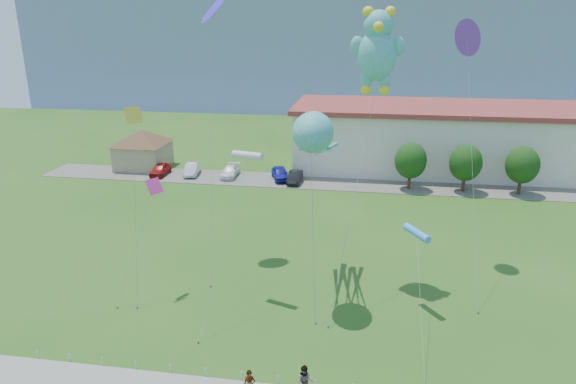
{
  "coord_description": "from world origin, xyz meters",
  "views": [
    {
      "loc": [
        5.11,
        -23.65,
        18.34
      ],
      "look_at": [
        0.07,
        8.0,
        7.68
      ],
      "focal_mm": 32.0,
      "sensor_mm": 36.0,
      "label": 1
    }
  ],
  "objects": [
    {
      "name": "hill_ridge",
      "position": [
        0.0,
        120.0,
        12.5
      ],
      "size": [
        160.0,
        50.0,
        25.0
      ],
      "primitive_type": "cube",
      "color": "#738E9F",
      "rests_on": "ground"
    },
    {
      "name": "pavilion",
      "position": [
        -24.0,
        38.0,
        3.02
      ],
      "size": [
        9.2,
        9.2,
        5.0
      ],
      "color": "tan",
      "rests_on": "ground"
    },
    {
      "name": "parked_car_red",
      "position": [
        -20.37,
        34.8,
        0.77
      ],
      "size": [
        1.73,
        4.21,
        1.43
      ],
      "primitive_type": "imported",
      "rotation": [
        0.0,
        0.0,
        0.01
      ],
      "color": "maroon",
      "rests_on": "parking_strip"
    },
    {
      "name": "tree_far",
      "position": [
        22.0,
        34.0,
        3.39
      ],
      "size": [
        3.6,
        3.6,
        5.47
      ],
      "color": "#3F2B19",
      "rests_on": "ground"
    },
    {
      "name": "small_kite_blue",
      "position": [
        -6.74,
        15.55,
        18.84
      ],
      "size": [
        2.04,
        8.25,
        20.04
      ],
      "color": "#3728E7",
      "rests_on": "ground"
    },
    {
      "name": "small_kite_pink",
      "position": [
        -9.31,
        7.48,
        6.96
      ],
      "size": [
        2.58,
        4.03,
        8.11
      ],
      "color": "#D62F84",
      "rests_on": "ground"
    },
    {
      "name": "parking_strip",
      "position": [
        0.0,
        35.0,
        0.03
      ],
      "size": [
        70.0,
        6.0,
        0.06
      ],
      "primitive_type": "cube",
      "color": "#59544C",
      "rests_on": "ground"
    },
    {
      "name": "parked_car_white",
      "position": [
        -11.61,
        35.53,
        0.71
      ],
      "size": [
        1.96,
        4.51,
        1.29
      ],
      "primitive_type": "imported",
      "rotation": [
        0.0,
        0.0,
        0.03
      ],
      "color": "white",
      "rests_on": "parking_strip"
    },
    {
      "name": "pedestrian_right",
      "position": [
        2.57,
        -2.21,
        1.02
      ],
      "size": [
        1.0,
        0.84,
        1.84
      ],
      "primitive_type": "imported",
      "rotation": [
        0.0,
        0.0,
        0.17
      ],
      "color": "gray",
      "rests_on": "sidewalk"
    },
    {
      "name": "teddy_bear_kite",
      "position": [
        5.42,
        12.58,
        16.59
      ],
      "size": [
        4.07,
        9.42,
        19.32
      ],
      "color": "teal",
      "rests_on": "ground"
    },
    {
      "name": "tree_mid",
      "position": [
        16.0,
        34.0,
        3.39
      ],
      "size": [
        3.6,
        3.6,
        5.47
      ],
      "color": "#3F2B19",
      "rests_on": "ground"
    },
    {
      "name": "small_kite_purple",
      "position": [
        11.99,
        16.96,
        16.77
      ],
      "size": [
        1.85,
        10.38,
        17.89
      ],
      "color": "purple",
      "rests_on": "ground"
    },
    {
      "name": "rope_fence",
      "position": [
        0.0,
        -1.3,
        0.25
      ],
      "size": [
        26.05,
        0.05,
        0.5
      ],
      "color": "white",
      "rests_on": "ground"
    },
    {
      "name": "parked_car_black",
      "position": [
        -3.3,
        34.31,
        0.74
      ],
      "size": [
        1.48,
        4.12,
        1.35
      ],
      "primitive_type": "imported",
      "rotation": [
        0.0,
        0.0,
        -0.01
      ],
      "color": "black",
      "rests_on": "parking_strip"
    },
    {
      "name": "parked_car_silver",
      "position": [
        -16.54,
        35.56,
        0.77
      ],
      "size": [
        2.21,
        4.52,
        1.43
      ],
      "primitive_type": "imported",
      "rotation": [
        0.0,
        0.0,
        0.17
      ],
      "color": "silver",
      "rests_on": "parking_strip"
    },
    {
      "name": "ground",
      "position": [
        0.0,
        0.0,
        0.0
      ],
      "size": [
        160.0,
        160.0,
        0.0
      ],
      "primitive_type": "plane",
      "color": "#285718",
      "rests_on": "ground"
    },
    {
      "name": "warehouse",
      "position": [
        26.0,
        44.0,
        4.12
      ],
      "size": [
        61.0,
        15.0,
        8.2
      ],
      "color": "beige",
      "rests_on": "ground"
    },
    {
      "name": "small_kite_cyan",
      "position": [
        8.55,
        8.04,
        5.24
      ],
      "size": [
        0.5,
        9.52,
        5.71
      ],
      "color": "#359CF0",
      "rests_on": "ground"
    },
    {
      "name": "small_kite_yellow",
      "position": [
        -10.23,
        7.68,
        11.03
      ],
      "size": [
        1.32,
        4.13,
        12.91
      ],
      "color": "gold",
      "rests_on": "ground"
    },
    {
      "name": "octopus_kite",
      "position": [
        1.69,
        8.99,
        11.05
      ],
      "size": [
        2.59,
        9.65,
        13.08
      ],
      "color": "teal",
      "rests_on": "ground"
    },
    {
      "name": "small_kite_white",
      "position": [
        -2.67,
        8.16,
        9.91
      ],
      "size": [
        2.01,
        7.89,
        10.44
      ],
      "color": "silver",
      "rests_on": "ground"
    },
    {
      "name": "parked_car_blue",
      "position": [
        -5.21,
        35.29,
        0.82
      ],
      "size": [
        3.15,
        4.83,
        1.53
      ],
      "primitive_type": "imported",
      "rotation": [
        0.0,
        0.0,
        0.33
      ],
      "color": "#1A1B93",
      "rests_on": "parking_strip"
    },
    {
      "name": "tree_near",
      "position": [
        10.0,
        34.0,
        3.39
      ],
      "size": [
        3.6,
        3.6,
        5.47
      ],
      "color": "#3F2B19",
      "rests_on": "ground"
    }
  ]
}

